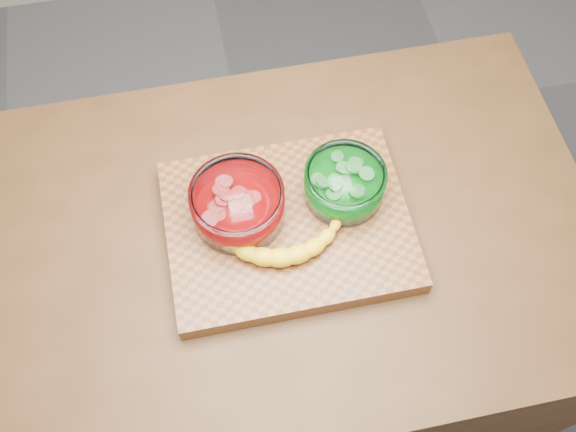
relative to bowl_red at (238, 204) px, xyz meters
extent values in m
plane|color=#535257|center=(0.09, -0.03, -0.98)|extent=(3.50, 3.50, 0.00)
cube|color=#492D16|center=(0.09, -0.03, -0.53)|extent=(1.20, 0.80, 0.90)
cube|color=brown|center=(0.09, -0.03, -0.06)|extent=(0.45, 0.35, 0.04)
cylinder|color=white|center=(0.00, 0.00, 0.00)|extent=(0.17, 0.17, 0.08)
cylinder|color=red|center=(0.00, 0.00, -0.01)|extent=(0.15, 0.15, 0.05)
cylinder|color=#FD504F|center=(0.00, 0.00, 0.02)|extent=(0.14, 0.14, 0.02)
cylinder|color=white|center=(0.20, 0.01, 0.00)|extent=(0.15, 0.15, 0.07)
cylinder|color=#0B8A17|center=(0.20, 0.01, -0.01)|extent=(0.13, 0.13, 0.04)
cylinder|color=#65D664|center=(0.20, 0.01, 0.02)|extent=(0.12, 0.12, 0.02)
camera|label=1|loc=(-0.02, -0.58, 1.01)|focal=40.00mm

